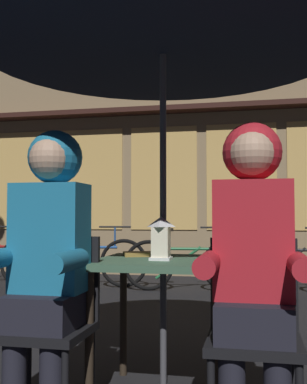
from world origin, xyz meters
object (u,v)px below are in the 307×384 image
Objects in this scene: lantern at (161,237)px; chair_right at (254,325)px; chair_left at (52,316)px; bicycle_second at (87,262)px; cafe_table at (163,278)px; patio_umbrella at (163,21)px; person_right_hooded at (253,245)px; bicycle_third at (187,264)px; book at (141,254)px; person_left_hooded at (48,243)px; bicycle_fourth at (291,266)px.

lantern reaches higher than chair_right.
bicycle_second is (-1.29, 4.04, -0.14)m from chair_left.
chair_left is at bearing -147.58° from lantern.
cafe_table is at bearing 37.55° from chair_left.
person_right_hooded is at bearing -41.57° from patio_umbrella.
bicycle_third is at bearing 95.82° from patio_umbrella.
book is at bearing 137.59° from person_right_hooded.
chair_right reaches higher than bicycle_second.
person_right_hooded is 0.84× the size of bicycle_third.
chair_right is at bearing 3.39° from person_left_hooded.
patio_umbrella is 1.68m from chair_right.
lantern is (0.00, -0.06, -1.20)m from patio_umbrella.
person_right_hooded reaches higher than chair_left.
person_left_hooded is 4.09m from bicycle_third.
person_right_hooded reaches higher than bicycle_fourth.
bicycle_second is (-1.77, 3.67, -0.29)m from cafe_table.
bicycle_third is (0.11, 4.06, -0.50)m from person_left_hooded.
book is (1.61, -3.51, 0.41)m from bicycle_second.
cafe_table is 1.42m from patio_umbrella.
person_right_hooded is at bearing -96.41° from bicycle_fourth.
chair_right is 4.09m from bicycle_third.
bicycle_third is (-0.37, 3.63, -0.29)m from cafe_table.
chair_right is 0.36m from person_right_hooded.
cafe_table is 3.66m from bicycle_third.
chair_left is (-0.48, -0.37, -1.57)m from patio_umbrella.
cafe_table is 0.32× the size of patio_umbrella.
cafe_table is 0.44× the size of bicycle_fourth.
chair_right is 4.11m from bicycle_fourth.
lantern is at bearing 142.89° from person_right_hooded.
patio_umbrella is at bearing 0.00° from cafe_table.
person_left_hooded reaches higher than book.
book is (-0.16, 0.16, 0.11)m from cafe_table.
bicycle_second and bicycle_fourth have the same top height.
person_right_hooded reaches higher than chair_right.
bicycle_second is (-1.77, 3.67, -1.71)m from patio_umbrella.
cafe_table is 0.85× the size of chair_right.
lantern is at bearing -89.08° from patio_umbrella.
person_left_hooded is (-0.00, -0.06, 0.36)m from chair_left.
chair_left is 0.52× the size of bicycle_third.
patio_umbrella is at bearing 142.45° from chair_right.
bicycle_second is 1.40m from bicycle_third.
book is (0.32, 0.53, 0.26)m from chair_left.
patio_umbrella is 1.37m from person_right_hooded.
chair_left is 4.00m from bicycle_third.
person_right_hooded is at bearing 0.00° from person_left_hooded.
cafe_table is 0.53× the size of person_left_hooded.
chair_right is at bearing -96.50° from bicycle_fourth.
chair_left is at bearing 180.00° from chair_right.
person_left_hooded is (-0.96, -0.06, 0.36)m from chair_right.
bicycle_second is 1.00× the size of bicycle_third.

